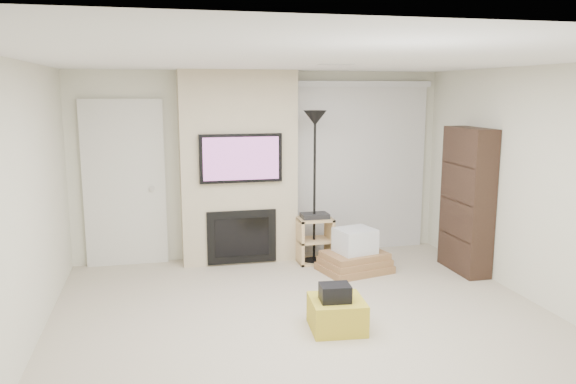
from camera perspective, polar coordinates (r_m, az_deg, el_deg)
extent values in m
cube|color=#C2B49D|center=(5.36, 3.02, -14.49)|extent=(5.00, 5.50, 0.00)
cube|color=white|center=(4.87, 3.30, 13.29)|extent=(5.00, 5.50, 0.00)
cube|color=silver|center=(7.61, -2.66, 2.77)|extent=(5.00, 0.00, 2.50)
cube|color=silver|center=(2.56, 21.15, -13.28)|extent=(5.00, 0.00, 2.50)
cube|color=silver|center=(4.90, -26.18, -2.47)|extent=(0.00, 5.50, 2.50)
cube|color=silver|center=(6.14, 26.15, -0.08)|extent=(0.00, 5.50, 2.50)
cube|color=silver|center=(5.75, 4.91, 12.78)|extent=(0.35, 0.18, 0.01)
cube|color=gold|center=(5.47, 4.98, -12.25)|extent=(0.54, 0.54, 0.30)
cube|color=black|center=(5.34, 4.80, -10.16)|extent=(0.30, 0.24, 0.16)
cube|color=beige|center=(7.36, -5.06, 2.48)|extent=(1.50, 0.40, 2.50)
cube|color=black|center=(7.11, -4.81, 3.44)|extent=(1.05, 0.06, 0.62)
cube|color=#8D4885|center=(7.08, -4.77, 3.40)|extent=(0.96, 0.00, 0.54)
cube|color=black|center=(7.32, -4.71, -4.57)|extent=(0.90, 0.04, 0.70)
cube|color=black|center=(7.31, -4.69, -4.61)|extent=(0.70, 0.02, 0.50)
cube|color=silver|center=(7.48, -16.27, 0.85)|extent=(1.02, 0.08, 2.14)
cube|color=beige|center=(7.50, -16.25, 0.52)|extent=(0.90, 0.05, 2.05)
cylinder|color=silver|center=(7.44, -13.65, 0.37)|extent=(0.07, 0.06, 0.07)
cube|color=silver|center=(7.86, 7.62, 10.82)|extent=(1.98, 0.10, 0.08)
cube|color=silver|center=(7.95, 7.40, 2.25)|extent=(1.90, 0.03, 2.29)
cylinder|color=black|center=(7.49, 2.64, -7.03)|extent=(0.30, 0.30, 0.03)
cylinder|color=black|center=(7.27, 2.70, 0.02)|extent=(0.03, 0.03, 1.86)
cone|color=black|center=(7.16, 2.77, 7.52)|extent=(0.30, 0.30, 0.19)
cube|color=#DFB87D|center=(7.37, 1.18, -5.00)|extent=(0.04, 0.38, 0.60)
cube|color=#DFB87D|center=(7.48, 4.23, -4.80)|extent=(0.04, 0.38, 0.60)
cube|color=#DFB87D|center=(7.50, 2.70, -7.00)|extent=(0.45, 0.38, 0.03)
cube|color=#DFB87D|center=(7.43, 2.72, -4.90)|extent=(0.45, 0.38, 0.03)
cube|color=#DFB87D|center=(7.36, 2.74, -2.76)|extent=(0.45, 0.38, 0.03)
cube|color=black|center=(7.35, 2.74, -2.42)|extent=(0.35, 0.25, 0.06)
cube|color=#986C44|center=(7.17, 6.77, -7.65)|extent=(0.94, 0.79, 0.09)
cube|color=#986C44|center=(7.14, 6.78, -7.00)|extent=(0.89, 0.74, 0.08)
cube|color=#986C44|center=(7.12, 6.80, -6.39)|extent=(0.84, 0.69, 0.08)
cube|color=silver|center=(7.07, 6.83, -4.92)|extent=(0.53, 0.49, 0.30)
cube|color=black|center=(7.29, 17.74, -0.84)|extent=(0.30, 0.80, 1.80)
cube|color=black|center=(7.37, 17.41, -4.28)|extent=(0.26, 0.72, 0.02)
cube|color=black|center=(7.28, 17.60, -0.84)|extent=(0.26, 0.72, 0.02)
cube|color=black|center=(7.21, 17.80, 2.67)|extent=(0.26, 0.72, 0.02)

